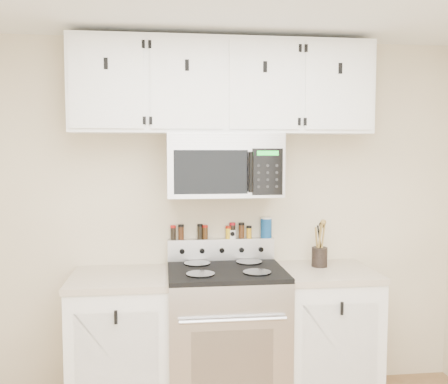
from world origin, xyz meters
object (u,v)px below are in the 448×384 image
utensil_crock (320,255)px  salt_canister (266,227)px  range (226,337)px  microwave (224,165)px

utensil_crock → salt_canister: 0.42m
range → utensil_crock: 0.85m
range → microwave: (0.00, 0.13, 1.14)m
microwave → salt_canister: microwave is taller
salt_canister → microwave: bearing=-154.6°
range → utensil_crock: bearing=8.6°
utensil_crock → range: bearing=-171.4°
utensil_crock → salt_canister: salt_canister is taller
salt_canister → range: bearing=-139.2°
utensil_crock → salt_canister: (-0.34, 0.18, 0.17)m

